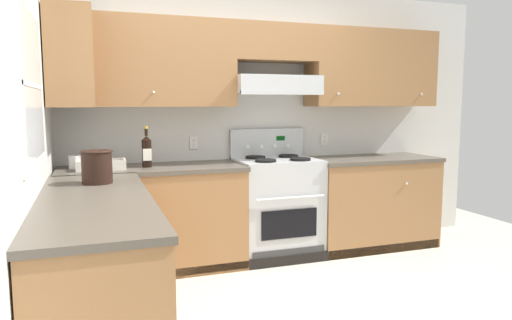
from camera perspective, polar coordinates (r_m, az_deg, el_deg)
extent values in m
plane|color=beige|center=(3.43, 4.27, -18.21)|extent=(7.04, 7.04, 0.00)
cube|color=silver|center=(4.78, 1.71, 4.74)|extent=(4.68, 0.12, 2.55)
cube|color=olive|center=(4.27, -12.62, 11.38)|extent=(1.47, 0.34, 0.76)
cube|color=olive|center=(5.04, 13.75, 10.63)|extent=(1.36, 0.34, 0.76)
cube|color=olive|center=(4.57, 2.05, 13.88)|extent=(0.80, 0.34, 0.34)
cube|color=#B7BABC|center=(4.50, 2.22, 9.00)|extent=(0.80, 0.46, 0.17)
cube|color=#B7BABC|center=(4.29, 3.30, 8.10)|extent=(0.80, 0.03, 0.04)
sphere|color=silver|center=(4.07, -12.23, 7.95)|extent=(0.02, 0.02, 0.02)
sphere|color=silver|center=(4.62, 9.87, 7.86)|extent=(0.02, 0.02, 0.02)
sphere|color=silver|center=(5.16, 19.28, 7.46)|extent=(0.02, 0.02, 0.02)
cube|color=silver|center=(4.50, -7.52, 2.06)|extent=(0.08, 0.01, 0.12)
cube|color=silver|center=(4.49, -7.51, 2.34)|extent=(0.03, 0.00, 0.03)
cube|color=silver|center=(4.50, -7.50, 1.78)|extent=(0.03, 0.00, 0.03)
cube|color=silver|center=(4.96, 8.20, 2.50)|extent=(0.08, 0.01, 0.12)
cube|color=silver|center=(4.96, 8.23, 2.74)|extent=(0.03, 0.00, 0.03)
cube|color=silver|center=(4.96, 8.22, 2.24)|extent=(0.03, 0.00, 0.03)
cube|color=silver|center=(2.97, -26.40, 2.74)|extent=(0.12, 4.00, 2.55)
cube|color=white|center=(2.96, -25.63, 8.10)|extent=(0.04, 1.00, 0.92)
cube|color=white|center=(2.95, -25.24, 8.13)|extent=(0.01, 0.90, 0.82)
cube|color=white|center=(2.95, -25.19, 8.13)|extent=(0.01, 0.90, 0.02)
cube|color=olive|center=(4.06, -21.45, 11.32)|extent=(0.34, 0.64, 0.76)
cube|color=olive|center=(4.24, -12.16, -7.15)|extent=(1.54, 0.61, 0.87)
cube|color=#51493F|center=(4.16, -12.32, -1.05)|extent=(1.56, 0.63, 0.04)
cube|color=olive|center=(4.98, 13.60, -5.09)|extent=(1.27, 0.61, 0.87)
cube|color=#51493F|center=(4.91, 13.74, 0.11)|extent=(1.30, 0.63, 0.04)
cube|color=black|center=(4.34, 2.27, -12.08)|extent=(3.54, 0.06, 0.09)
sphere|color=silver|center=(3.85, -16.22, -4.96)|extent=(0.03, 0.03, 0.03)
sphere|color=silver|center=(4.79, 17.65, -2.73)|extent=(0.03, 0.03, 0.03)
cube|color=olive|center=(3.01, -18.50, -13.19)|extent=(0.61, 1.89, 0.87)
cube|color=#51493F|center=(2.89, -18.84, -4.68)|extent=(0.63, 1.91, 0.04)
cube|color=#B7BABC|center=(4.52, 2.57, -5.88)|extent=(0.76, 0.58, 0.91)
cube|color=black|center=(4.27, 4.04, -7.67)|extent=(0.53, 0.01, 0.26)
cylinder|color=silver|center=(4.20, 4.20, -4.58)|extent=(0.65, 0.02, 0.02)
cube|color=#333333|center=(4.36, 4.01, -11.30)|extent=(0.70, 0.01, 0.11)
cube|color=#B7BABC|center=(4.44, 2.60, -0.03)|extent=(0.76, 0.58, 0.02)
cube|color=#B7BABC|center=(4.68, 1.37, 2.00)|extent=(0.76, 0.04, 0.29)
cube|color=#053F0C|center=(4.71, 2.97, 2.63)|extent=(0.09, 0.01, 0.04)
cylinder|color=black|center=(4.25, 1.18, -0.08)|extent=(0.19, 0.19, 0.02)
cylinder|color=black|center=(4.25, 1.18, -0.16)|extent=(0.07, 0.07, 0.01)
cylinder|color=black|center=(4.38, 5.35, 0.10)|extent=(0.19, 0.19, 0.02)
cylinder|color=black|center=(4.38, 5.35, 0.02)|extent=(0.07, 0.07, 0.01)
cylinder|color=black|center=(4.51, -0.07, 0.32)|extent=(0.19, 0.19, 0.02)
cylinder|color=black|center=(4.51, -0.07, 0.25)|extent=(0.07, 0.07, 0.01)
cylinder|color=black|center=(4.63, 3.91, 0.48)|extent=(0.19, 0.19, 0.02)
cylinder|color=black|center=(4.63, 3.91, 0.41)|extent=(0.07, 0.07, 0.01)
cylinder|color=white|center=(4.60, -0.99, 1.60)|extent=(0.04, 0.02, 0.04)
cylinder|color=white|center=(4.64, 0.66, 1.65)|extent=(0.04, 0.02, 0.04)
cylinder|color=white|center=(4.69, 2.28, 1.70)|extent=(0.04, 0.02, 0.04)
cylinder|color=white|center=(4.74, 3.86, 1.75)|extent=(0.04, 0.02, 0.04)
cylinder|color=black|center=(4.12, -13.00, 0.74)|extent=(0.08, 0.08, 0.23)
cone|color=black|center=(4.11, -13.05, 2.58)|extent=(0.08, 0.08, 0.04)
cylinder|color=black|center=(4.11, -13.08, 3.41)|extent=(0.03, 0.03, 0.08)
cylinder|color=gold|center=(4.11, -13.09, 3.85)|extent=(0.03, 0.03, 0.02)
cube|color=silver|center=(4.08, -12.94, 0.62)|extent=(0.07, 0.00, 0.10)
cube|color=beige|center=(4.09, -18.13, -0.98)|extent=(0.31, 0.17, 0.02)
cube|color=beige|center=(3.98, -18.12, -0.70)|extent=(0.39, 0.01, 0.08)
cube|color=beige|center=(4.19, -18.18, -0.36)|extent=(0.39, 0.01, 0.08)
cube|color=beige|center=(4.09, -20.76, -0.63)|extent=(0.01, 0.19, 0.08)
cube|color=beige|center=(4.09, -15.54, -0.42)|extent=(0.01, 0.19, 0.08)
cylinder|color=black|center=(3.38, -18.59, -0.81)|extent=(0.20, 0.20, 0.22)
torus|color=black|center=(3.37, -18.65, 0.99)|extent=(0.21, 0.21, 0.01)
cylinder|color=white|center=(4.22, -20.83, -0.21)|extent=(0.12, 0.12, 0.11)
cylinder|color=#9E7A51|center=(4.21, -20.86, 0.51)|extent=(0.04, 0.04, 0.01)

